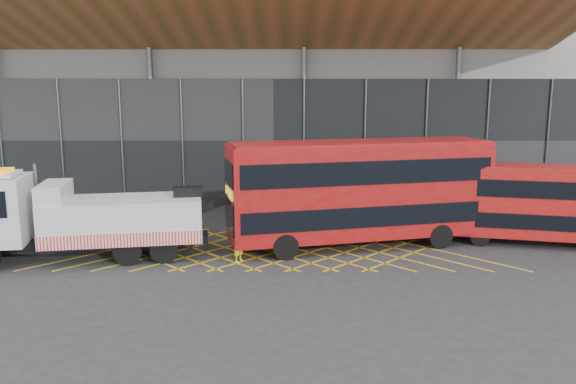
{
  "coord_description": "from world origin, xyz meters",
  "views": [
    {
      "loc": [
        3.12,
        -25.65,
        7.53
      ],
      "look_at": [
        3.0,
        1.5,
        2.4
      ],
      "focal_mm": 35.0,
      "sensor_mm": 36.0,
      "label": 1
    }
  ],
  "objects_px": {
    "recovery_truck": "(76,217)",
    "worker": "(239,242)",
    "bus_towed": "(360,189)",
    "bus_second": "(545,201)"
  },
  "relations": [
    {
      "from": "worker",
      "to": "recovery_truck",
      "type": "bearing_deg",
      "value": 111.94
    },
    {
      "from": "bus_towed",
      "to": "worker",
      "type": "height_order",
      "value": "bus_towed"
    },
    {
      "from": "recovery_truck",
      "to": "worker",
      "type": "distance_m",
      "value": 7.2
    },
    {
      "from": "recovery_truck",
      "to": "bus_towed",
      "type": "distance_m",
      "value": 12.82
    },
    {
      "from": "worker",
      "to": "bus_towed",
      "type": "bearing_deg",
      "value": -40.2
    },
    {
      "from": "recovery_truck",
      "to": "worker",
      "type": "relative_size",
      "value": 6.7
    },
    {
      "from": "bus_towed",
      "to": "bus_second",
      "type": "xyz_separation_m",
      "value": [
        8.91,
        0.26,
        -0.67
      ]
    },
    {
      "from": "bus_towed",
      "to": "worker",
      "type": "relative_size",
      "value": 7.08
    },
    {
      "from": "bus_second",
      "to": "worker",
      "type": "bearing_deg",
      "value": -156.23
    },
    {
      "from": "bus_second",
      "to": "worker",
      "type": "height_order",
      "value": "bus_second"
    }
  ]
}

